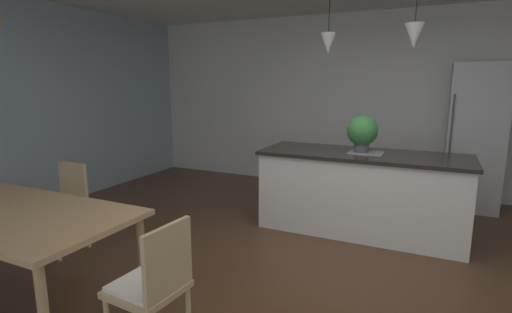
% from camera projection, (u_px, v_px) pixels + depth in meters
% --- Properties ---
extents(ground_plane, '(10.00, 8.40, 0.04)m').
position_uv_depth(ground_plane, '(333.00, 291.00, 3.14)').
color(ground_plane, '#4C301E').
extents(wall_back_kitchen, '(10.00, 0.12, 2.70)m').
position_uv_depth(wall_back_kitchen, '(390.00, 103.00, 5.78)').
color(wall_back_kitchen, silver).
rests_on(wall_back_kitchen, ground_plane).
extents(window_wall_left_glazing, '(0.06, 8.40, 2.70)m').
position_uv_depth(window_wall_left_glazing, '(1.00, 109.00, 4.58)').
color(window_wall_left_glazing, '#9EB7C6').
rests_on(window_wall_left_glazing, ground_plane).
extents(dining_table, '(2.03, 0.96, 0.74)m').
position_uv_depth(dining_table, '(4.00, 217.00, 2.84)').
color(dining_table, tan).
rests_on(dining_table, ground_plane).
extents(chair_kitchen_end, '(0.43, 0.43, 0.87)m').
position_uv_depth(chair_kitchen_end, '(153.00, 284.00, 2.30)').
color(chair_kitchen_end, tan).
rests_on(chair_kitchen_end, ground_plane).
extents(chair_far_left, '(0.41, 0.41, 0.87)m').
position_uv_depth(chair_far_left, '(64.00, 204.00, 3.82)').
color(chair_far_left, tan).
rests_on(chair_far_left, ground_plane).
extents(kitchen_island, '(2.23, 0.85, 0.91)m').
position_uv_depth(kitchen_island, '(361.00, 191.00, 4.30)').
color(kitchen_island, silver).
rests_on(kitchen_island, ground_plane).
extents(refrigerator, '(0.67, 0.67, 1.91)m').
position_uv_depth(refrigerator, '(475.00, 137.00, 5.03)').
color(refrigerator, '#B2B5B7').
rests_on(refrigerator, ground_plane).
extents(pendant_over_island_main, '(0.17, 0.17, 0.74)m').
position_uv_depth(pendant_over_island_main, '(328.00, 44.00, 4.17)').
color(pendant_over_island_main, black).
extents(pendant_over_island_aux, '(0.20, 0.20, 0.71)m').
position_uv_depth(pendant_over_island_aux, '(414.00, 36.00, 3.80)').
color(pendant_over_island_aux, black).
extents(potted_plant_on_island, '(0.33, 0.33, 0.41)m').
position_uv_depth(potted_plant_on_island, '(362.00, 132.00, 4.18)').
color(potted_plant_on_island, '#4C4C51').
rests_on(potted_plant_on_island, kitchen_island).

